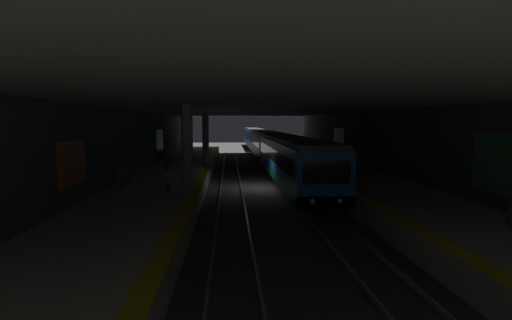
{
  "coord_description": "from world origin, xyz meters",
  "views": [
    {
      "loc": [
        -25.97,
        2.29,
        4.73
      ],
      "look_at": [
        5.73,
        -0.02,
        1.44
      ],
      "focal_mm": 25.57,
      "sensor_mm": 36.0,
      "label": 1
    }
  ],
  "objects_px": {
    "pillar_near": "(187,151)",
    "person_waiting_near": "(313,148)",
    "person_standing_far": "(166,159)",
    "bench_left_near": "(365,162)",
    "bench_left_mid": "(339,154)",
    "metro_train": "(264,143)",
    "pillar_far": "(206,139)",
    "bench_right_mid": "(166,155)",
    "bench_right_far": "(170,153)",
    "bench_right_near": "(123,177)",
    "person_walking_mid": "(357,161)",
    "backpack_on_floor": "(168,187)"
  },
  "relations": [
    {
      "from": "pillar_near",
      "to": "person_waiting_near",
      "type": "bearing_deg",
      "value": -27.73
    },
    {
      "from": "pillar_near",
      "to": "person_standing_far",
      "type": "xyz_separation_m",
      "value": [
        10.6,
        2.87,
        -1.44
      ]
    },
    {
      "from": "bench_left_near",
      "to": "bench_left_mid",
      "type": "xyz_separation_m",
      "value": [
        7.17,
        0.0,
        0.0
      ]
    },
    {
      "from": "pillar_near",
      "to": "metro_train",
      "type": "distance_m",
      "value": 29.82
    },
    {
      "from": "pillar_far",
      "to": "bench_right_mid",
      "type": "distance_m",
      "value": 6.46
    },
    {
      "from": "pillar_near",
      "to": "bench_right_far",
      "type": "bearing_deg",
      "value": 11.52
    },
    {
      "from": "bench_right_near",
      "to": "person_walking_mid",
      "type": "height_order",
      "value": "person_walking_mid"
    },
    {
      "from": "bench_right_near",
      "to": "bench_right_far",
      "type": "relative_size",
      "value": 1.0
    },
    {
      "from": "pillar_near",
      "to": "bench_left_near",
      "type": "distance_m",
      "value": 16.55
    },
    {
      "from": "pillar_near",
      "to": "bench_right_near",
      "type": "xyz_separation_m",
      "value": [
        3.68,
        4.18,
        -1.75
      ]
    },
    {
      "from": "metro_train",
      "to": "person_walking_mid",
      "type": "relative_size",
      "value": 37.52
    },
    {
      "from": "pillar_far",
      "to": "bench_left_mid",
      "type": "distance_m",
      "value": 13.5
    },
    {
      "from": "person_walking_mid",
      "to": "person_standing_far",
      "type": "height_order",
      "value": "person_walking_mid"
    },
    {
      "from": "metro_train",
      "to": "person_waiting_near",
      "type": "height_order",
      "value": "metro_train"
    },
    {
      "from": "pillar_far",
      "to": "bench_right_far",
      "type": "bearing_deg",
      "value": 31.85
    },
    {
      "from": "pillar_near",
      "to": "bench_left_mid",
      "type": "bearing_deg",
      "value": -36.51
    },
    {
      "from": "pillar_near",
      "to": "pillar_far",
      "type": "relative_size",
      "value": 1.0
    },
    {
      "from": "person_waiting_near",
      "to": "bench_left_mid",
      "type": "bearing_deg",
      "value": -153.96
    },
    {
      "from": "metro_train",
      "to": "person_standing_far",
      "type": "distance_m",
      "value": 20.73
    },
    {
      "from": "bench_left_mid",
      "to": "person_waiting_near",
      "type": "bearing_deg",
      "value": 26.04
    },
    {
      "from": "metro_train",
      "to": "bench_right_mid",
      "type": "relative_size",
      "value": 35.92
    },
    {
      "from": "backpack_on_floor",
      "to": "bench_right_far",
      "type": "bearing_deg",
      "value": 8.87
    },
    {
      "from": "bench_left_near",
      "to": "bench_right_near",
      "type": "height_order",
      "value": "same"
    },
    {
      "from": "bench_right_mid",
      "to": "person_walking_mid",
      "type": "distance_m",
      "value": 18.75
    },
    {
      "from": "person_walking_mid",
      "to": "bench_left_mid",
      "type": "bearing_deg",
      "value": -9.24
    },
    {
      "from": "bench_left_mid",
      "to": "person_standing_far",
      "type": "height_order",
      "value": "person_standing_far"
    },
    {
      "from": "pillar_far",
      "to": "bench_right_mid",
      "type": "xyz_separation_m",
      "value": [
        4.59,
        4.18,
        -1.75
      ]
    },
    {
      "from": "pillar_far",
      "to": "person_standing_far",
      "type": "height_order",
      "value": "pillar_far"
    },
    {
      "from": "metro_train",
      "to": "bench_right_far",
      "type": "xyz_separation_m",
      "value": [
        -8.54,
        10.73,
        -0.45
      ]
    },
    {
      "from": "bench_left_near",
      "to": "bench_right_mid",
      "type": "height_order",
      "value": "same"
    },
    {
      "from": "pillar_far",
      "to": "person_waiting_near",
      "type": "height_order",
      "value": "pillar_far"
    },
    {
      "from": "pillar_near",
      "to": "person_walking_mid",
      "type": "height_order",
      "value": "pillar_near"
    },
    {
      "from": "pillar_far",
      "to": "metro_train",
      "type": "xyz_separation_m",
      "value": [
        15.27,
        -6.55,
        -1.3
      ]
    },
    {
      "from": "person_walking_mid",
      "to": "backpack_on_floor",
      "type": "distance_m",
      "value": 14.03
    },
    {
      "from": "bench_right_mid",
      "to": "backpack_on_floor",
      "type": "xyz_separation_m",
      "value": [
        -16.69,
        -2.94,
        -0.32
      ]
    },
    {
      "from": "bench_right_near",
      "to": "bench_right_mid",
      "type": "xyz_separation_m",
      "value": [
        14.71,
        0.0,
        0.0
      ]
    },
    {
      "from": "person_standing_far",
      "to": "bench_right_near",
      "type": "bearing_deg",
      "value": 169.23
    },
    {
      "from": "bench_left_near",
      "to": "person_standing_far",
      "type": "xyz_separation_m",
      "value": [
        0.36,
        15.75,
        0.31
      ]
    },
    {
      "from": "bench_left_mid",
      "to": "bench_left_near",
      "type": "bearing_deg",
      "value": 180.0
    },
    {
      "from": "bench_right_far",
      "to": "person_walking_mid",
      "type": "distance_m",
      "value": 20.03
    },
    {
      "from": "bench_right_mid",
      "to": "person_walking_mid",
      "type": "xyz_separation_m",
      "value": [
        -10.51,
        -15.52,
        0.36
      ]
    },
    {
      "from": "bench_left_near",
      "to": "metro_train",
      "type": "bearing_deg",
      "value": 18.6
    },
    {
      "from": "pillar_far",
      "to": "person_waiting_near",
      "type": "distance_m",
      "value": 13.34
    },
    {
      "from": "backpack_on_floor",
      "to": "pillar_near",
      "type": "bearing_deg",
      "value": -143.68
    },
    {
      "from": "bench_left_near",
      "to": "backpack_on_floor",
      "type": "xyz_separation_m",
      "value": [
        -8.54,
        14.13,
        -0.32
      ]
    },
    {
      "from": "bench_left_mid",
      "to": "bench_right_mid",
      "type": "xyz_separation_m",
      "value": [
        0.98,
        17.07,
        0.0
      ]
    },
    {
      "from": "pillar_far",
      "to": "metro_train",
      "type": "bearing_deg",
      "value": -23.21
    },
    {
      "from": "person_walking_mid",
      "to": "bench_left_near",
      "type": "bearing_deg",
      "value": -33.28
    },
    {
      "from": "pillar_near",
      "to": "backpack_on_floor",
      "type": "distance_m",
      "value": 2.96
    },
    {
      "from": "pillar_near",
      "to": "backpack_on_floor",
      "type": "bearing_deg",
      "value": 36.32
    }
  ]
}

